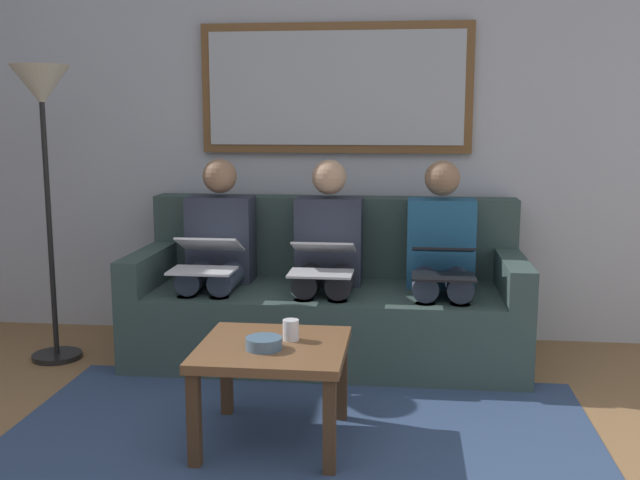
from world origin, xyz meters
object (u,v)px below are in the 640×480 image
(cup, at_px, (291,330))
(coffee_table, at_px, (273,359))
(person_left, at_px, (441,257))
(laptop_white, at_px, (207,256))
(laptop_black, at_px, (443,261))
(laptop_silver, at_px, (322,259))
(framed_mirror, at_px, (335,88))
(bowl, at_px, (264,343))
(standing_lamp, at_px, (43,119))
(person_right, at_px, (217,252))
(person_middle, at_px, (327,254))
(couch, at_px, (328,302))

(cup, bearing_deg, coffee_table, 45.46)
(coffee_table, xyz_separation_m, cup, (-0.07, -0.07, 0.11))
(person_left, distance_m, laptop_white, 1.30)
(laptop_black, bearing_deg, cup, 50.92)
(laptop_silver, bearing_deg, framed_mirror, -90.00)
(bowl, height_order, laptop_black, laptop_black)
(cup, xyz_separation_m, person_left, (-0.68, -1.08, 0.13))
(person_left, distance_m, laptop_black, 0.24)
(laptop_white, relative_size, standing_lamp, 0.24)
(laptop_silver, bearing_deg, person_right, -20.06)
(laptop_black, distance_m, person_right, 1.30)
(framed_mirror, xyz_separation_m, standing_lamp, (1.55, 0.66, -0.18))
(standing_lamp, bearing_deg, person_middle, -172.69)
(cup, bearing_deg, framed_mirror, -91.51)
(bowl, bearing_deg, laptop_white, -62.86)
(framed_mirror, height_order, laptop_black, framed_mirror)
(couch, height_order, bowl, couch)
(bowl, bearing_deg, laptop_black, -128.37)
(cup, relative_size, laptop_silver, 0.24)
(cup, bearing_deg, laptop_silver, -92.75)
(cup, bearing_deg, laptop_black, -129.08)
(standing_lamp, bearing_deg, couch, -170.20)
(cup, height_order, person_left, person_left)
(coffee_table, height_order, laptop_white, laptop_white)
(coffee_table, bearing_deg, laptop_white, -60.01)
(person_right, bearing_deg, bowl, 112.65)
(person_right, bearing_deg, laptop_white, 90.00)
(couch, relative_size, standing_lamp, 1.33)
(couch, bearing_deg, laptop_silver, 90.00)
(couch, relative_size, laptop_white, 5.55)
(person_left, distance_m, laptop_silver, 0.68)
(couch, height_order, framed_mirror, framed_mirror)
(bowl, distance_m, person_middle, 1.23)
(laptop_black, height_order, person_right, person_right)
(couch, distance_m, standing_lamp, 1.90)
(bowl, height_order, person_right, person_right)
(framed_mirror, relative_size, standing_lamp, 0.99)
(coffee_table, xyz_separation_m, person_right, (0.53, -1.15, 0.24))
(coffee_table, height_order, person_left, person_left)
(framed_mirror, distance_m, bowl, 2.00)
(coffee_table, bearing_deg, person_right, -65.14)
(laptop_black, height_order, laptop_silver, laptop_silver)
(framed_mirror, relative_size, person_right, 1.45)
(person_middle, height_order, person_right, same)
(bowl, xyz_separation_m, laptop_white, (0.51, -0.99, 0.17))
(person_middle, bearing_deg, laptop_silver, 90.00)
(cup, distance_m, laptop_white, 1.05)
(bowl, xyz_separation_m, person_left, (-0.77, -1.22, 0.15))
(framed_mirror, height_order, laptop_white, framed_mirror)
(laptop_silver, height_order, standing_lamp, standing_lamp)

